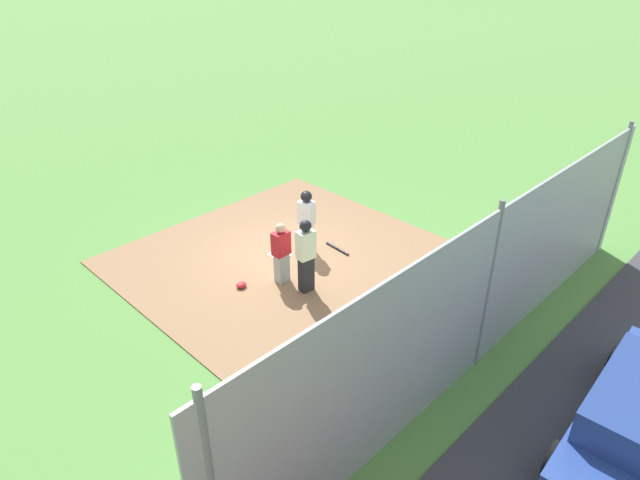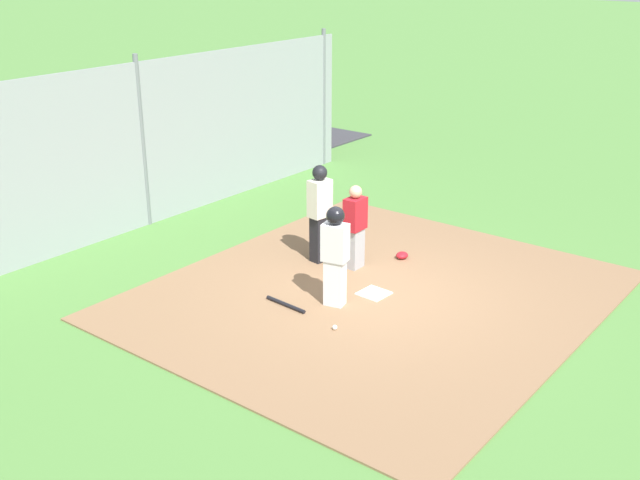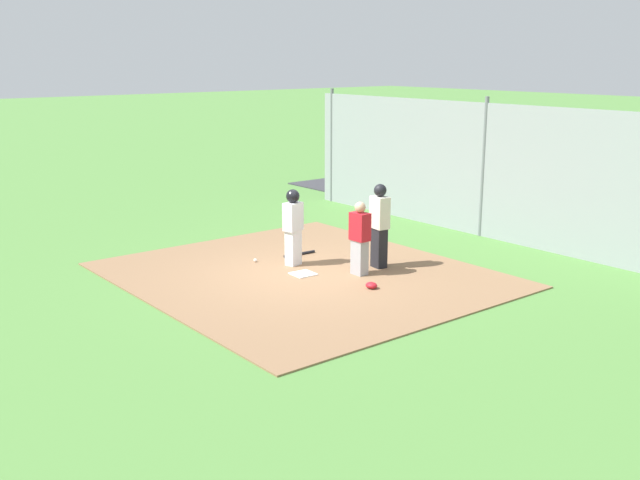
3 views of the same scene
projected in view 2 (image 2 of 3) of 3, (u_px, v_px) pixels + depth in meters
The scene contains 13 objects.
ground_plane at pixel (374, 296), 12.25m from camera, with size 140.00×140.00×0.00m, color #51843D.
dirt_infield at pixel (374, 295), 12.24m from camera, with size 7.20×6.40×0.03m, color #896647.
home_plate at pixel (374, 293), 12.23m from camera, with size 0.44×0.44×0.02m, color white.
catcher at pixel (355, 226), 12.98m from camera, with size 0.38×0.27×1.47m.
umpire at pixel (320, 211), 13.20m from camera, with size 0.41×0.31×1.74m.
runner at pixel (335, 250), 11.56m from camera, with size 0.34×0.43×1.60m.
baseball_bat at pixel (286, 304), 11.81m from camera, with size 0.06×0.06×0.79m, color black.
catcher_mask at pixel (402, 255), 13.59m from camera, with size 0.24×0.20×0.12m, color #B21923.
baseball at pixel (335, 327), 11.09m from camera, with size 0.07×0.07×0.07m, color white.
backstop_fence at pixel (143, 146), 14.80m from camera, with size 12.00×0.10×3.35m.
parking_lot at pixel (51, 191), 17.32m from camera, with size 18.00×5.20×0.04m, color #38383D.
parked_car_red at pixel (240, 126), 20.80m from camera, with size 4.25×1.99×1.28m.
parked_car_blue at pixel (61, 170), 16.81m from camera, with size 4.29×2.07×1.28m.
Camera 2 is at (9.27, 6.17, 5.26)m, focal length 43.05 mm.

